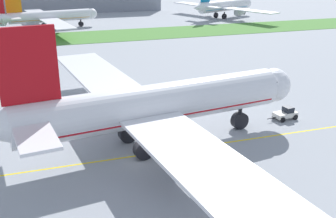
{
  "coord_description": "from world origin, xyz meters",
  "views": [
    {
      "loc": [
        -11.75,
        -48.44,
        26.24
      ],
      "look_at": [
        6.74,
        7.87,
        4.08
      ],
      "focal_mm": 43.44,
      "sensor_mm": 36.0,
      "label": 1
    }
  ],
  "objects_px": {
    "parked_airliner_far_right": "(223,6)",
    "airliner_foreground": "(151,106)",
    "pushback_tug": "(286,113)",
    "ground_crew_wingwalker_port": "(234,179)",
    "parked_airliner_far_centre": "(49,17)"
  },
  "relations": [
    {
      "from": "ground_crew_wingwalker_port",
      "to": "parked_airliner_far_right",
      "type": "height_order",
      "value": "parked_airliner_far_right"
    },
    {
      "from": "pushback_tug",
      "to": "parked_airliner_far_right",
      "type": "height_order",
      "value": "parked_airliner_far_right"
    },
    {
      "from": "pushback_tug",
      "to": "parked_airliner_far_right",
      "type": "relative_size",
      "value": 0.1
    },
    {
      "from": "airliner_foreground",
      "to": "parked_airliner_far_right",
      "type": "distance_m",
      "value": 139.11
    },
    {
      "from": "airliner_foreground",
      "to": "parked_airliner_far_right",
      "type": "xyz_separation_m",
      "value": [
        68.9,
        120.85,
        -1.05
      ]
    },
    {
      "from": "pushback_tug",
      "to": "parked_airliner_far_right",
      "type": "bearing_deg",
      "value": 69.55
    },
    {
      "from": "airliner_foreground",
      "to": "parked_airliner_far_right",
      "type": "height_order",
      "value": "airliner_foreground"
    },
    {
      "from": "ground_crew_wingwalker_port",
      "to": "parked_airliner_far_centre",
      "type": "distance_m",
      "value": 128.84
    },
    {
      "from": "pushback_tug",
      "to": "ground_crew_wingwalker_port",
      "type": "bearing_deg",
      "value": -137.19
    },
    {
      "from": "parked_airliner_far_right",
      "to": "parked_airliner_far_centre",
      "type": "bearing_deg",
      "value": -174.99
    },
    {
      "from": "parked_airliner_far_right",
      "to": "airliner_foreground",
      "type": "bearing_deg",
      "value": -119.69
    },
    {
      "from": "pushback_tug",
      "to": "ground_crew_wingwalker_port",
      "type": "xyz_separation_m",
      "value": [
        -18.65,
        -17.28,
        0.07
      ]
    },
    {
      "from": "pushback_tug",
      "to": "airliner_foreground",
      "type": "bearing_deg",
      "value": -172.23
    },
    {
      "from": "airliner_foreground",
      "to": "pushback_tug",
      "type": "distance_m",
      "value": 25.92
    },
    {
      "from": "pushback_tug",
      "to": "parked_airliner_far_right",
      "type": "xyz_separation_m",
      "value": [
        43.79,
        117.42,
        4.36
      ]
    }
  ]
}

